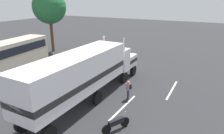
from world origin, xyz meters
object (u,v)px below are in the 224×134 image
Objects in this scene: semi_truck at (86,71)px; parked_bus at (6,54)px; motorcycle at (116,123)px; person_bystander at (128,89)px; tree_left at (49,7)px.

semi_truck reaches higher than parked_bus.
motorcycle is at bearing -121.87° from semi_truck.
parked_bus is at bearing 91.31° from person_bystander.
parked_bus is at bearing -166.48° from tree_left.
person_bystander is at bearing -118.54° from tree_left.
tree_left is at bearing 13.52° from parked_bus.
semi_truck is at bearing -128.19° from tree_left.
parked_bus is 16.28m from motorcycle.
tree_left is at bearing 53.12° from motorcycle.
person_bystander is 4.43m from motorcycle.
semi_truck is 18.33m from tree_left.
tree_left is (13.52, 18.02, 6.23)m from motorcycle.
parked_bus is 5.84× the size of motorcycle.
tree_left reaches higher than semi_truck.
person_bystander reaches higher than motorcycle.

